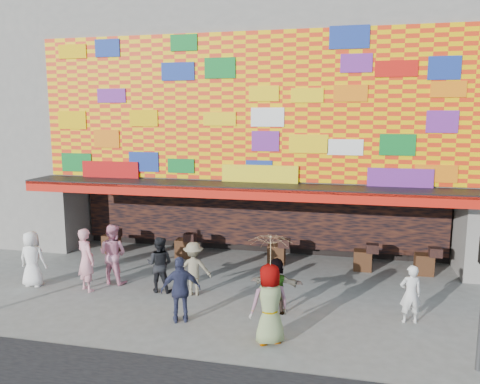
{
  "coord_description": "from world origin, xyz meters",
  "views": [
    {
      "loc": [
        3.35,
        -11.49,
        5.3
      ],
      "look_at": [
        0.25,
        2.0,
        3.02
      ],
      "focal_mm": 35.0,
      "sensor_mm": 36.0,
      "label": 1
    }
  ],
  "objects_px": {
    "ped_c": "(160,264)",
    "ped_f": "(276,285)",
    "ped_e": "(181,290)",
    "ped_h": "(410,294)",
    "ped_d": "(194,269)",
    "ped_g": "(270,304)",
    "ped_i": "(113,254)",
    "parasol": "(270,254)",
    "ped_b": "(86,260)",
    "ped_a": "(32,259)"
  },
  "relations": [
    {
      "from": "ped_h",
      "to": "ped_a",
      "type": "bearing_deg",
      "value": -12.35
    },
    {
      "from": "ped_d",
      "to": "ped_e",
      "type": "height_order",
      "value": "ped_e"
    },
    {
      "from": "ped_e",
      "to": "ped_i",
      "type": "height_order",
      "value": "ped_i"
    },
    {
      "from": "ped_d",
      "to": "ped_e",
      "type": "distance_m",
      "value": 1.87
    },
    {
      "from": "ped_b",
      "to": "parasol",
      "type": "relative_size",
      "value": 1.04
    },
    {
      "from": "ped_b",
      "to": "ped_c",
      "type": "distance_m",
      "value": 2.24
    },
    {
      "from": "ped_g",
      "to": "ped_h",
      "type": "bearing_deg",
      "value": -179.28
    },
    {
      "from": "ped_e",
      "to": "ped_f",
      "type": "distance_m",
      "value": 2.56
    },
    {
      "from": "ped_a",
      "to": "ped_i",
      "type": "bearing_deg",
      "value": -162.98
    },
    {
      "from": "ped_e",
      "to": "parasol",
      "type": "distance_m",
      "value": 2.81
    },
    {
      "from": "ped_c",
      "to": "ped_f",
      "type": "xyz_separation_m",
      "value": [
        3.67,
        -0.76,
        -0.09
      ]
    },
    {
      "from": "ped_c",
      "to": "parasol",
      "type": "distance_m",
      "value": 4.72
    },
    {
      "from": "ped_e",
      "to": "ped_g",
      "type": "xyz_separation_m",
      "value": [
        2.41,
        -0.62,
        0.09
      ]
    },
    {
      "from": "ped_a",
      "to": "parasol",
      "type": "distance_m",
      "value": 8.19
    },
    {
      "from": "ped_e",
      "to": "ped_i",
      "type": "relative_size",
      "value": 0.91
    },
    {
      "from": "ped_c",
      "to": "ped_g",
      "type": "bearing_deg",
      "value": 145.24
    },
    {
      "from": "ped_a",
      "to": "ped_h",
      "type": "xyz_separation_m",
      "value": [
        11.17,
        -0.13,
        -0.11
      ]
    },
    {
      "from": "parasol",
      "to": "ped_g",
      "type": "bearing_deg",
      "value": 0.0
    },
    {
      "from": "ped_b",
      "to": "ped_g",
      "type": "bearing_deg",
      "value": -169.57
    },
    {
      "from": "ped_d",
      "to": "ped_h",
      "type": "xyz_separation_m",
      "value": [
        6.04,
        -0.57,
        -0.03
      ]
    },
    {
      "from": "ped_e",
      "to": "ped_h",
      "type": "xyz_separation_m",
      "value": [
        5.76,
        1.28,
        -0.1
      ]
    },
    {
      "from": "ped_e",
      "to": "ped_h",
      "type": "height_order",
      "value": "ped_e"
    },
    {
      "from": "ped_d",
      "to": "parasol",
      "type": "height_order",
      "value": "parasol"
    },
    {
      "from": "ped_e",
      "to": "ped_i",
      "type": "bearing_deg",
      "value": -58.57
    },
    {
      "from": "ped_f",
      "to": "ped_i",
      "type": "relative_size",
      "value": 0.8
    },
    {
      "from": "ped_d",
      "to": "ped_e",
      "type": "relative_size",
      "value": 0.92
    },
    {
      "from": "ped_c",
      "to": "ped_d",
      "type": "height_order",
      "value": "ped_c"
    },
    {
      "from": "ped_i",
      "to": "ped_f",
      "type": "bearing_deg",
      "value": 174.21
    },
    {
      "from": "ped_e",
      "to": "ped_h",
      "type": "bearing_deg",
      "value": 169.69
    },
    {
      "from": "ped_a",
      "to": "ped_g",
      "type": "bearing_deg",
      "value": 163.14
    },
    {
      "from": "ped_b",
      "to": "ped_c",
      "type": "relative_size",
      "value": 1.14
    },
    {
      "from": "ped_c",
      "to": "ped_g",
      "type": "relative_size",
      "value": 0.89
    },
    {
      "from": "ped_h",
      "to": "ped_g",
      "type": "bearing_deg",
      "value": 17.86
    },
    {
      "from": "ped_c",
      "to": "ped_f",
      "type": "bearing_deg",
      "value": 166.96
    },
    {
      "from": "ped_f",
      "to": "ped_g",
      "type": "distance_m",
      "value": 1.75
    },
    {
      "from": "ped_g",
      "to": "parasol",
      "type": "height_order",
      "value": "parasol"
    },
    {
      "from": "ped_i",
      "to": "ped_d",
      "type": "bearing_deg",
      "value": 178.22
    },
    {
      "from": "ped_f",
      "to": "parasol",
      "type": "xyz_separation_m",
      "value": [
        0.11,
        -1.74,
        1.4
      ]
    },
    {
      "from": "ped_i",
      "to": "ped_c",
      "type": "bearing_deg",
      "value": 174.58
    },
    {
      "from": "ped_b",
      "to": "ped_d",
      "type": "xyz_separation_m",
      "value": [
        3.29,
        0.4,
        -0.17
      ]
    },
    {
      "from": "ped_e",
      "to": "ped_h",
      "type": "relative_size",
      "value": 1.13
    },
    {
      "from": "ped_d",
      "to": "ped_h",
      "type": "distance_m",
      "value": 6.06
    },
    {
      "from": "ped_c",
      "to": "ped_h",
      "type": "distance_m",
      "value": 7.15
    },
    {
      "from": "ped_d",
      "to": "ped_f",
      "type": "xyz_separation_m",
      "value": [
        2.58,
        -0.73,
        -0.04
      ]
    },
    {
      "from": "ped_c",
      "to": "ped_f",
      "type": "distance_m",
      "value": 3.75
    },
    {
      "from": "ped_c",
      "to": "ped_h",
      "type": "relative_size",
      "value": 1.11
    },
    {
      "from": "ped_h",
      "to": "ped_c",
      "type": "bearing_deg",
      "value": -16.51
    },
    {
      "from": "ped_a",
      "to": "ped_i",
      "type": "height_order",
      "value": "ped_i"
    },
    {
      "from": "ped_b",
      "to": "ped_e",
      "type": "xyz_separation_m",
      "value": [
        3.56,
        -1.45,
        -0.1
      ]
    },
    {
      "from": "ped_b",
      "to": "ped_d",
      "type": "height_order",
      "value": "ped_b"
    }
  ]
}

